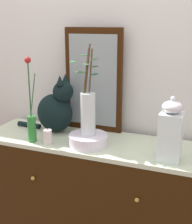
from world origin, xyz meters
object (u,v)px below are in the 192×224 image
Objects in this scene: jar_lidded_porcelain at (171,132)px; mirror_leaning at (93,81)px; candle_pillar at (48,137)px; sideboard at (96,208)px; bowl_porcelain at (88,140)px; cat_sitting at (56,109)px; vase_glass_clear at (88,110)px; vase_slim_green at (31,120)px.

mirror_leaning is at bearing 151.53° from jar_lidded_porcelain.
candle_pillar is at bearing -176.63° from jar_lidded_porcelain.
mirror_leaning is at bearing 116.01° from sideboard.
bowl_porcelain is 2.29× the size of candle_pillar.
cat_sitting is at bearing 153.83° from bowl_porcelain.
jar_lidded_porcelain is (0.44, -0.10, 0.61)m from sideboard.
jar_lidded_porcelain reaches higher than bowl_porcelain.
cat_sitting is (-0.30, 0.06, 0.60)m from sideboard.
bowl_porcelain is at bearing -54.38° from vase_glass_clear.
cat_sitting is at bearing 76.38° from vase_slim_green.
vase_slim_green is 0.34m from vase_glass_clear.
sideboard is 0.81m from mirror_leaning.
bowl_porcelain is 0.67× the size of jar_lidded_porcelain.
candle_pillar is at bearing -149.67° from sideboard.
cat_sitting is (-0.21, -0.12, -0.18)m from mirror_leaning.
vase_glass_clear is (0.07, -0.26, -0.12)m from mirror_leaning.
candle_pillar is at bearing -114.84° from mirror_leaning.
jar_lidded_porcelain is (0.46, -0.03, 0.12)m from bowl_porcelain.
sideboard is at bearing 166.98° from jar_lidded_porcelain.
mirror_leaning is 1.57× the size of cat_sitting.
jar_lidded_porcelain reaches higher than sideboard.
bowl_porcelain is at bearing 11.85° from vase_slim_green.
mirror_leaning is 0.46m from candle_pillar.
candle_pillar reaches higher than bowl_porcelain.
cat_sitting is at bearing -148.91° from mirror_leaning.
cat_sitting is at bearing 168.05° from sideboard.
bowl_porcelain is (-0.02, -0.07, 0.49)m from sideboard.
bowl_porcelain is at bearing -74.45° from mirror_leaning.
vase_glass_clear is (-0.02, -0.07, 0.66)m from sideboard.
vase_glass_clear is 0.47m from jar_lidded_porcelain.
vase_glass_clear is 1.51× the size of jar_lidded_porcelain.
vase_glass_clear is at bearing -74.64° from mirror_leaning.
candle_pillar is (-0.15, -0.33, -0.28)m from mirror_leaning.
cat_sitting is 0.82× the size of vase_glass_clear.
sideboard is 0.76m from jar_lidded_porcelain.
vase_glass_clear is 0.29m from candle_pillar.
cat_sitting is 1.85× the size of bowl_porcelain.
cat_sitting is 0.76m from jar_lidded_porcelain.
sideboard is 6.33× the size of bowl_porcelain.
vase_glass_clear reaches higher than jar_lidded_porcelain.
mirror_leaning is at bearing 31.09° from cat_sitting.
mirror_leaning reaches higher than cat_sitting.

